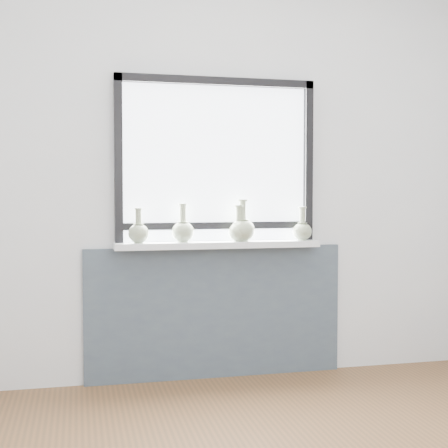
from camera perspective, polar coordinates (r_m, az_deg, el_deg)
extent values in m
cube|color=silver|center=(4.08, -0.84, 4.11)|extent=(3.60, 0.02, 2.60)
cube|color=#42515C|center=(4.12, -0.74, -8.08)|extent=(1.70, 0.03, 0.86)
cube|color=white|center=(3.99, -0.53, -1.90)|extent=(1.32, 0.18, 0.04)
cube|color=black|center=(3.94, -9.64, 5.93)|extent=(0.05, 0.06, 1.05)
cube|color=black|center=(4.21, 7.68, 5.74)|extent=(0.05, 0.06, 1.05)
cube|color=black|center=(4.09, -0.69, 12.91)|extent=(1.30, 0.06, 0.05)
cube|color=black|center=(4.03, -0.68, -0.14)|extent=(1.20, 0.05, 0.04)
cube|color=white|center=(4.05, -0.77, 5.53)|extent=(1.20, 0.01, 1.00)
cylinder|color=#9EAD89|center=(3.89, -7.82, -1.69)|extent=(0.06, 0.06, 0.01)
ellipsoid|color=#9EAD89|center=(3.89, -7.82, -0.87)|extent=(0.13, 0.13, 0.12)
cone|color=#9EAD89|center=(3.88, -7.83, -0.19)|extent=(0.07, 0.07, 0.03)
cylinder|color=#9EAD89|center=(3.88, -7.83, 0.53)|extent=(0.04, 0.04, 0.11)
cylinder|color=#9EAD89|center=(3.88, -7.84, 1.38)|extent=(0.05, 0.05, 0.01)
cylinder|color=#9EAD89|center=(3.94, -3.78, -1.61)|extent=(0.06, 0.06, 0.01)
ellipsoid|color=#9EAD89|center=(3.94, -3.78, -0.72)|extent=(0.14, 0.14, 0.13)
cone|color=#9EAD89|center=(3.94, -3.78, 0.00)|extent=(0.08, 0.08, 0.03)
cylinder|color=#9EAD89|center=(3.93, -3.78, 0.84)|extent=(0.04, 0.04, 0.12)
cylinder|color=#9EAD89|center=(3.93, -3.79, 1.80)|extent=(0.05, 0.05, 0.01)
cylinder|color=#9EAD89|center=(3.99, 1.35, -1.56)|extent=(0.06, 0.06, 0.01)
ellipsoid|color=#9EAD89|center=(3.99, 1.35, -0.75)|extent=(0.13, 0.13, 0.12)
cone|color=#9EAD89|center=(3.98, 1.36, -0.09)|extent=(0.07, 0.07, 0.03)
cylinder|color=#9EAD89|center=(3.98, 1.36, 0.72)|extent=(0.04, 0.04, 0.12)
cylinder|color=#9EAD89|center=(3.98, 1.36, 1.66)|extent=(0.06, 0.06, 0.01)
cylinder|color=#9EAD89|center=(4.00, 1.72, -1.54)|extent=(0.07, 0.07, 0.01)
ellipsoid|color=#9EAD89|center=(4.00, 1.73, -0.57)|extent=(0.16, 0.16, 0.14)
cone|color=#9EAD89|center=(4.00, 1.73, 0.22)|extent=(0.09, 0.09, 0.03)
cylinder|color=#9EAD89|center=(3.99, 1.73, 1.13)|extent=(0.04, 0.04, 0.14)
cylinder|color=#9EAD89|center=(3.99, 1.73, 2.18)|extent=(0.07, 0.07, 0.01)
cylinder|color=#9EAD89|center=(4.13, 7.16, -1.44)|extent=(0.06, 0.06, 0.01)
ellipsoid|color=#9EAD89|center=(4.12, 7.16, -0.69)|extent=(0.13, 0.13, 0.12)
cone|color=#9EAD89|center=(4.12, 7.16, -0.07)|extent=(0.07, 0.07, 0.03)
cylinder|color=#9EAD89|center=(4.12, 7.17, 0.65)|extent=(0.04, 0.04, 0.11)
cylinder|color=#9EAD89|center=(4.12, 7.17, 1.49)|extent=(0.05, 0.05, 0.01)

